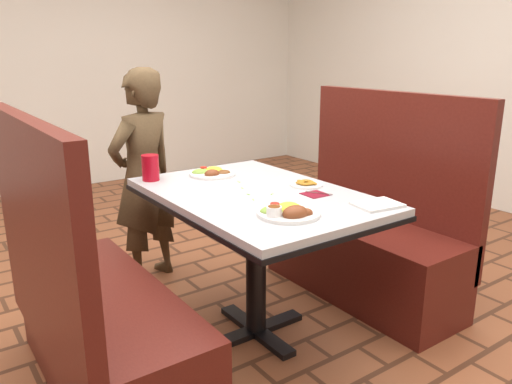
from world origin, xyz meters
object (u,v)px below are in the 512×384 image
booth_bench_left (95,323)px  diner_person (143,178)px  near_dinner_plate (288,209)px  booth_bench_right (367,240)px  plantain_plate (306,184)px  dining_table (256,211)px  red_tumbler (150,168)px  far_dinner_plate (212,171)px

booth_bench_left → diner_person: bearing=56.2°
diner_person → near_dinner_plate: 1.30m
booth_bench_right → diner_person: 1.39m
booth_bench_left → plantain_plate: bearing=-2.8°
booth_bench_right → near_dinner_plate: (-0.90, -0.36, 0.45)m
booth_bench_right → dining_table: bearing=180.0°
plantain_plate → diner_person: bearing=114.2°
booth_bench_right → red_tumbler: (-1.11, 0.50, 0.49)m
diner_person → plantain_plate: bearing=94.6°
near_dinner_plate → far_dinner_plate: near_dinner_plate is taller
booth_bench_left → near_dinner_plate: (0.70, -0.36, 0.45)m
booth_bench_right → diner_person: size_ratio=0.92×
dining_table → booth_bench_left: bearing=180.0°
booth_bench_left → near_dinner_plate: bearing=-27.3°
near_dinner_plate → red_tumbler: size_ratio=1.96×
booth_bench_right → plantain_plate: (-0.53, -0.05, 0.43)m
dining_table → plantain_plate: bearing=-11.2°
diner_person → plantain_plate: (0.44, -0.98, 0.11)m
booth_bench_left → booth_bench_right: same height
dining_table → diner_person: size_ratio=0.93×
booth_bench_left → booth_bench_right: 1.60m
dining_table → booth_bench_left: booth_bench_left is taller
near_dinner_plate → red_tumbler: bearing=103.9°
booth_bench_right → far_dinner_plate: booth_bench_right is taller
dining_table → booth_bench_right: 0.86m
dining_table → diner_person: 0.95m
booth_bench_left → booth_bench_right: (1.60, 0.00, 0.00)m
dining_table → near_dinner_plate: size_ratio=4.69×
near_dinner_plate → plantain_plate: 0.48m
diner_person → far_dinner_plate: diner_person is taller
booth_bench_right → red_tumbler: booth_bench_right is taller
far_dinner_plate → plantain_plate: (0.26, -0.47, -0.01)m
near_dinner_plate → booth_bench_left: bearing=152.7°
booth_bench_left → far_dinner_plate: 1.00m
dining_table → red_tumbler: size_ratio=9.18×
far_dinner_plate → booth_bench_right: bearing=-27.4°
far_dinner_plate → red_tumbler: red_tumbler is taller
booth_bench_left → booth_bench_right: bearing=0.0°
near_dinner_plate → far_dinner_plate: bearing=82.6°
dining_table → near_dinner_plate: 0.40m
diner_person → far_dinner_plate: size_ratio=5.29×
far_dinner_plate → red_tumbler: bearing=165.2°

